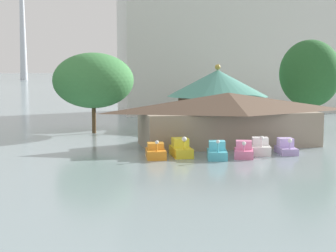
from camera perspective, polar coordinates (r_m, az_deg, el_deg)
name	(u,v)px	position (r m, az deg, el deg)	size (l,w,h in m)	color
pedal_boat_orange	(156,152)	(41.59, -1.37, -2.88)	(1.81, 2.86, 1.59)	orange
pedal_boat_yellow	(181,149)	(42.45, 1.43, -2.56)	(1.58, 3.03, 1.78)	yellow
pedal_boat_cyan	(217,152)	(41.44, 5.45, -2.86)	(2.11, 2.85, 1.67)	#4CB7CC
pedal_boat_pink	(244,151)	(42.28, 8.38, -2.74)	(2.20, 2.68, 1.44)	pink
pedal_boat_white	(260,148)	(44.10, 10.16, -2.36)	(2.21, 2.83, 1.68)	white
pedal_boat_lavender	(286,147)	(44.93, 12.92, -2.33)	(1.84, 2.86, 1.41)	#B299D8
boathouse	(228,118)	(48.71, 6.69, 0.93)	(17.51, 7.32, 4.95)	gray
green_roof_pavilion	(217,95)	(64.94, 5.49, 3.48)	(12.63, 12.63, 7.76)	brown
shoreline_tree_mid	(93,80)	(57.85, -8.26, 5.01)	(8.96, 8.96, 8.96)	brown
shoreline_tree_right	(310,74)	(62.68, 15.44, 5.59)	(7.09, 7.09, 10.57)	brown
background_building_block	(237,41)	(88.12, 7.69, 9.28)	(39.81, 12.45, 23.55)	silver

